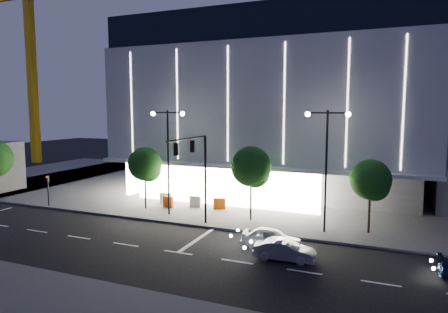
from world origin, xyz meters
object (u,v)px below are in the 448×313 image
street_lamp_west (168,147)px  street_lamp_east (326,153)px  car_lead (271,238)px  barrier_d (195,202)px  ped_signal_far (48,187)px  barrier_b (166,198)px  tree_left (145,166)px  tower_crane (35,41)px  tree_right (371,182)px  traffic_mast (197,164)px  car_second (285,250)px  barrier_a (168,202)px  barrier_c (219,204)px  tree_mid (251,169)px

street_lamp_west → street_lamp_east: same height
street_lamp_east → car_lead: 7.47m
street_lamp_east → barrier_d: (-12.07, 3.17, -5.31)m
ped_signal_far → barrier_b: (9.65, 4.89, -1.24)m
street_lamp_west → tree_left: 3.69m
tree_left → car_lead: (13.23, -5.52, -3.36)m
tower_crane → tree_right: (53.95, -20.98, -16.62)m
traffic_mast → car_lead: size_ratio=1.79×
car_lead → ped_signal_far: bearing=84.7°
traffic_mast → tower_crane: tower_crane is taller
car_second → barrier_a: bearing=54.4°
tower_crane → barrier_c: bearing=-24.4°
traffic_mast → barrier_a: bearing=138.0°
street_lamp_west → ped_signal_far: 12.76m
tree_mid → barrier_c: bearing=148.7°
barrier_a → street_lamp_west: bearing=-42.9°
tower_crane → barrier_d: (38.85, -18.83, -19.86)m
street_lamp_west → barrier_c: street_lamp_west is taller
street_lamp_west → ped_signal_far: size_ratio=3.00×
traffic_mast → tree_left: bearing=152.2°
tower_crane → barrier_a: size_ratio=29.09×
tree_right → barrier_c: 13.35m
street_lamp_east → barrier_a: size_ratio=8.18×
tree_left → tree_right: tree_left is taller
tree_mid → car_lead: size_ratio=1.56×
tree_right → tower_crane: bearing=158.7°
traffic_mast → tree_left: 7.95m
street_lamp_west → tree_right: (16.03, 1.02, -2.07)m
car_second → tree_left: bearing=60.9°
tree_right → barrier_b: bearing=172.6°
barrier_c → barrier_a: bearing=171.8°
street_lamp_west → barrier_c: bearing=45.2°
tree_mid → barrier_a: (-8.35, 1.11, -3.68)m
traffic_mast → ped_signal_far: traffic_mast is taller
traffic_mast → tree_right: traffic_mast is taller
street_lamp_west → barrier_c: size_ratio=8.18×
street_lamp_west → tree_right: street_lamp_west is taller
traffic_mast → tree_left: size_ratio=1.24×
ped_signal_far → barrier_b: 10.89m
street_lamp_west → barrier_d: 6.25m
tree_right → barrier_a: 17.69m
car_lead → barrier_a: size_ratio=3.58×
tree_left → barrier_b: (0.63, 2.37, -3.38)m
car_lead → barrier_d: (-9.32, 7.67, -0.02)m
tree_right → street_lamp_east: bearing=-161.4°
street_lamp_east → barrier_d: bearing=165.3°
street_lamp_east → tower_crane: (-50.92, 22.00, 14.55)m
street_lamp_east → tower_crane: 57.35m
tree_left → car_second: size_ratio=1.55×
tree_left → tree_mid: size_ratio=0.93×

